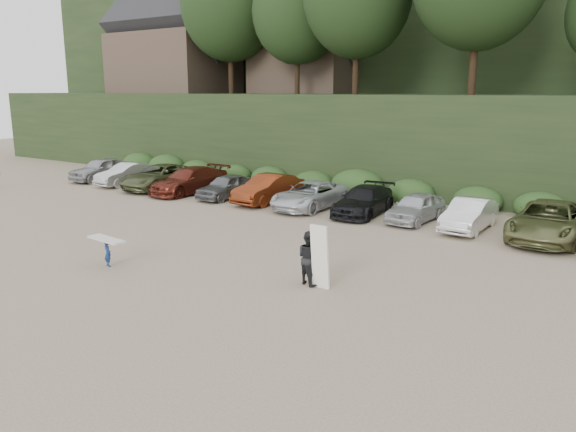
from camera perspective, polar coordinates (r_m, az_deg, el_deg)
The scene contains 5 objects.
ground at distance 20.78m, azimuth -5.13°, elevation -4.94°, with size 120.00×120.00×0.00m, color tan.
hillside_backdrop at distance 53.06m, azimuth 20.85°, elevation 17.24°, with size 90.00×41.50×28.00m.
parked_cars at distance 29.67m, azimuth 4.07°, elevation 1.95°, with size 39.35×6.24×1.63m.
child_surfer at distance 21.34m, azimuth -17.89°, elevation -3.05°, with size 1.79×0.66×1.05m.
adult_surfer at distance 18.39m, azimuth 2.26°, elevation -4.25°, with size 1.35×0.94×2.13m.
Camera 1 is at (12.57, -15.31, 6.27)m, focal length 35.00 mm.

